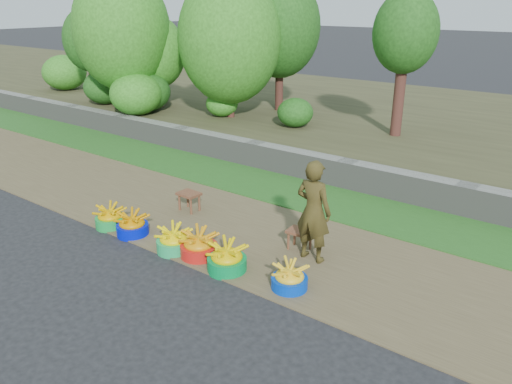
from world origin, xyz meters
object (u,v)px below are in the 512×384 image
Objects in this scene: basin_a at (110,218)px; basin_b at (132,225)px; basin_c at (174,241)px; basin_f at (289,278)px; stool_left at (189,196)px; vendor_woman at (313,211)px; stool_right at (300,234)px; basin_e at (227,259)px; basin_d at (199,246)px.

basin_b is (0.52, 0.01, 0.00)m from basin_a.
basin_b is at bearing -179.69° from basin_c.
basin_f is at bearing 4.42° from basin_c.
basin_c is 1.47m from stool_left.
vendor_woman is (2.65, 0.99, 0.58)m from basin_b.
basin_b is 1.29× the size of stool_left.
stool_right is 0.58m from vendor_woman.
basin_f is at bearing -64.57° from stool_right.
basin_e is 1.40× the size of stool_left.
basin_a is at bearing -179.21° from basin_c.
basin_b is 2.61m from stool_right.
stool_right is at bearing -2.13° from stool_left.
basin_c is 1.09× the size of basin_f.
basin_c is at bearing -167.91° from basin_d.
stool_right is at bearing 37.47° from basin_c.
basin_b is 1.32m from basin_d.
stool_left reaches higher than basin_f.
vendor_woman reaches higher than basin_a.
stool_right is at bearing 115.43° from basin_f.
basin_b is 0.93× the size of basin_d.
vendor_woman is at bearing 101.65° from basin_f.
vendor_woman is (-0.17, 0.83, 0.59)m from basin_f.
basin_e is (0.98, 0.03, 0.01)m from basin_c.
basin_b is at bearing -176.90° from basin_f.
stool_left is (-1.82, 1.17, 0.10)m from basin_e.
vendor_woman is at bearing -24.86° from stool_right.
basin_d is (1.84, 0.11, 0.02)m from basin_a.
basin_e is at bearing 1.19° from basin_a.
basin_a is 0.90× the size of basin_d.
stool_right is (0.47, 1.08, 0.08)m from basin_e.
stool_left is at bearing 147.32° from basin_e.
vendor_woman reaches higher than stool_left.
basin_f is (3.34, 0.17, -0.01)m from basin_a.
basin_e is at bearing 1.07° from basin_b.
basin_d reaches higher than basin_a.
basin_d is 1.50m from basin_f.
basin_a is at bearing 19.17° from vendor_woman.
stool_left is (-1.25, 1.11, 0.10)m from basin_d.
basin_e is 0.94m from basin_f.
basin_b is 1.06× the size of basin_f.
basin_d is at bearing 4.06° from basin_b.
basin_b reaches higher than basin_f.
stool_left is 2.63m from vendor_woman.
basin_e reaches higher than basin_b.
vendor_woman reaches higher than basin_f.
basin_b is 0.34× the size of vendor_woman.
vendor_woman reaches higher than stool_right.
basin_e reaches higher than basin_f.
basin_b is at bearing 1.62° from basin_a.
basin_a reaches higher than stool_left.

